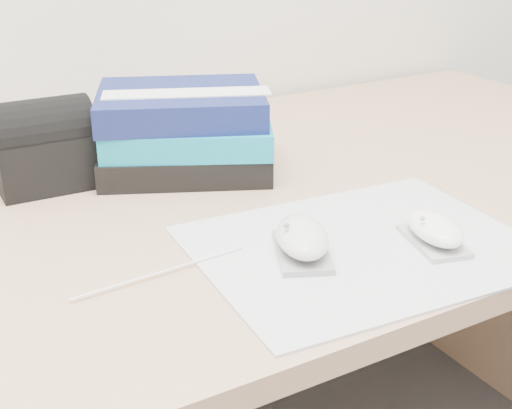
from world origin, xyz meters
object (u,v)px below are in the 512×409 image
mouse_rear (302,239)px  book_stack (185,131)px  desk (226,305)px  mouse_front (435,230)px  pouch (43,145)px

mouse_rear → book_stack: 0.34m
mouse_rear → desk: bearing=80.2°
mouse_rear → mouse_front: mouse_rear is taller
mouse_front → pouch: pouch is taller
pouch → book_stack: bearing=-9.0°
desk → mouse_front: mouse_front is taller
book_stack → pouch: size_ratio=2.25×
mouse_rear → mouse_front: 0.16m
mouse_rear → book_stack: size_ratio=0.39×
desk → book_stack: bearing=133.6°
desk → mouse_front: size_ratio=14.82×
book_stack → mouse_rear: bearing=-91.4°
book_stack → pouch: pouch is taller
book_stack → mouse_front: bearing=-69.8°
pouch → mouse_rear: bearing=-61.9°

